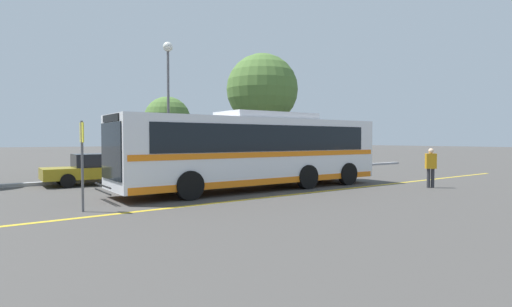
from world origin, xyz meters
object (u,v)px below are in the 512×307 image
object	(u,v)px
pedestrian_0	(431,165)
parked_car_2	(216,164)
tree_2	(262,90)
street_lamp	(168,78)
transit_bus	(256,149)
parked_car_1	(100,169)
tree_1	(167,120)
bus_stop_sign	(82,155)
parked_car_3	(305,159)

from	to	relation	value
pedestrian_0	parked_car_2	bearing A→B (deg)	-22.71
tree_2	street_lamp	bearing A→B (deg)	-167.27
transit_bus	pedestrian_0	size ratio (longest dim) A/B	7.16
parked_car_1	pedestrian_0	distance (m)	14.71
parked_car_2	tree_1	xyz separation A→B (m)	(-1.10, 3.89, 2.51)
parked_car_1	bus_stop_sign	distance (m)	7.50
transit_bus	parked_car_2	xyz separation A→B (m)	(1.42, 5.68, -0.93)
street_lamp	pedestrian_0	bearing A→B (deg)	-60.29
transit_bus	pedestrian_0	world-z (taller)	transit_bus
parked_car_1	street_lamp	world-z (taller)	street_lamp
tree_1	transit_bus	bearing A→B (deg)	-91.94
transit_bus	tree_2	size ratio (longest dim) A/B	1.48
parked_car_3	bus_stop_sign	bearing A→B (deg)	118.65
parked_car_2	bus_stop_sign	bearing A→B (deg)	-50.74
parked_car_2	transit_bus	bearing A→B (deg)	-14.16
transit_bus	street_lamp	size ratio (longest dim) A/B	1.61
parked_car_3	bus_stop_sign	world-z (taller)	bus_stop_sign
parked_car_1	tree_1	bearing A→B (deg)	129.03
parked_car_3	tree_1	bearing A→B (deg)	65.39
tree_2	bus_stop_sign	bearing A→B (deg)	-143.68
bus_stop_sign	tree_1	size ratio (longest dim) A/B	0.55
transit_bus	pedestrian_0	distance (m)	7.46
parked_car_1	tree_2	size ratio (longest dim) A/B	0.61
parked_car_3	parked_car_2	bearing A→B (deg)	91.68
bus_stop_sign	pedestrian_0	bearing A→B (deg)	-100.72
bus_stop_sign	tree_2	bearing A→B (deg)	-52.52
parked_car_1	bus_stop_sign	size ratio (longest dim) A/B	1.92
pedestrian_0	street_lamp	bearing A→B (deg)	-19.08
parked_car_2	tree_1	bearing A→B (deg)	-164.37
transit_bus	parked_car_3	size ratio (longest dim) A/B	2.42
transit_bus	parked_car_1	distance (m)	7.52
parked_car_1	bus_stop_sign	bearing A→B (deg)	-16.40
bus_stop_sign	street_lamp	size ratio (longest dim) A/B	0.35
parked_car_3	pedestrian_0	size ratio (longest dim) A/B	2.96
parked_car_1	tree_2	bearing A→B (deg)	108.66
parked_car_1	parked_car_2	xyz separation A→B (m)	(6.14, -0.10, 0.03)
street_lamp	tree_2	distance (m)	8.17
pedestrian_0	tree_2	distance (m)	14.33
bus_stop_sign	street_lamp	world-z (taller)	street_lamp
parked_car_3	pedestrian_0	world-z (taller)	pedestrian_0
parked_car_2	bus_stop_sign	world-z (taller)	bus_stop_sign
tree_1	pedestrian_0	bearing A→B (deg)	-66.71
transit_bus	bus_stop_sign	distance (m)	7.19
transit_bus	bus_stop_sign	xyz separation A→B (m)	(-7.07, -1.29, -0.03)
parked_car_2	parked_car_3	bearing A→B (deg)	86.85
pedestrian_0	bus_stop_sign	distance (m)	13.58
street_lamp	tree_2	size ratio (longest dim) A/B	0.92
parked_car_3	pedestrian_0	xyz separation A→B (m)	(-1.66, -9.42, 0.17)
parked_car_1	pedestrian_0	bearing A→B (deg)	49.96
parked_car_1	tree_1	distance (m)	6.80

